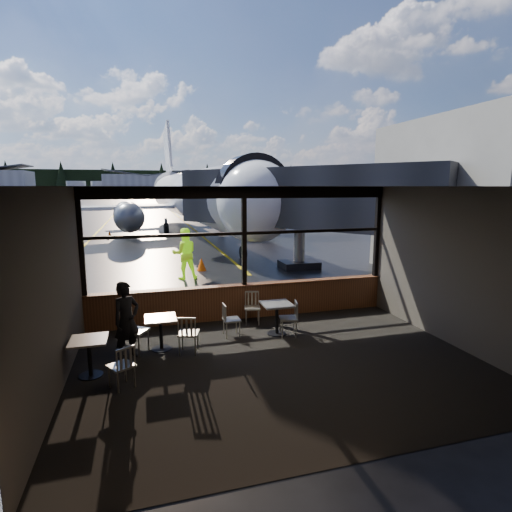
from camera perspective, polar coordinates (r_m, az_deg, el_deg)
name	(u,v)px	position (r m, az deg, el deg)	size (l,w,h in m)	color
ground_plane	(150,198)	(130.10, -14.86, 8.00)	(520.00, 520.00, 0.00)	black
carpet_floor	(281,364)	(8.24, 3.65, -15.16)	(8.00, 6.00, 0.01)	black
ceiling	(283,186)	(7.47, 3.94, 9.89)	(8.00, 6.00, 0.04)	#38332D
wall_left	(53,294)	(7.40, -26.97, -4.87)	(0.04, 6.00, 3.50)	#48423A
wall_right	(455,268)	(9.75, 26.54, -1.49)	(0.04, 6.00, 3.50)	#48423A
wall_back	(366,334)	(5.07, 15.43, -10.64)	(8.00, 0.04, 3.50)	#48423A
window_sill	(244,302)	(10.78, -1.67, -6.54)	(8.00, 0.28, 0.90)	#592F1A
window_header	(244,192)	(10.35, -1.75, 9.06)	(8.00, 0.18, 0.30)	black
mullion_left	(81,243)	(10.22, -23.75, 1.75)	(0.12, 0.12, 2.60)	black
mullion_centre	(244,237)	(10.43, -1.72, 2.73)	(0.12, 0.12, 2.60)	black
mullion_right	(377,232)	(12.01, 16.92, 3.25)	(0.12, 0.12, 2.60)	black
window_transom	(244,233)	(10.41, -1.72, 3.28)	(8.00, 0.10, 0.08)	black
airliner	(195,163)	(30.60, -8.66, 13.01)	(28.54, 34.25, 10.47)	white
jet_bridge	(296,209)	(16.72, 5.71, 6.63)	(9.62, 11.76, 5.13)	#2F2F31
cafe_table_near	(277,319)	(9.65, 2.99, -8.96)	(0.69, 0.69, 0.76)	#9B968E
cafe_table_mid	(161,334)	(9.02, -13.42, -10.73)	(0.66, 0.66, 0.73)	#A19C94
cafe_table_left	(90,358)	(8.23, -22.66, -13.27)	(0.66, 0.66, 0.73)	#A69F98
chair_near_e	(288,319)	(9.55, 4.65, -8.91)	(0.46, 0.46, 0.85)	beige
chair_near_w	(232,320)	(9.52, -3.51, -9.10)	(0.44, 0.44, 0.81)	#BAB5A8
chair_near_n	(252,308)	(10.34, -0.53, -7.46)	(0.45, 0.45, 0.83)	beige
chair_mid_s	(188,334)	(8.70, -9.62, -10.89)	(0.47, 0.47, 0.86)	beige
chair_mid_w	(135,331)	(8.96, -16.84, -10.27)	(0.52, 0.52, 0.95)	#B4B0A3
chair_left_s	(121,366)	(7.59, -18.69, -14.69)	(0.44, 0.44, 0.81)	#B4B0A2
passenger	(127,321)	(8.63, -18.01, -8.76)	(0.59, 0.39, 1.62)	black
ground_crew	(185,254)	(15.46, -10.18, 0.33)	(0.95, 0.74, 1.95)	#BFF219
cone_nose	(201,264)	(16.98, -7.80, -1.16)	(0.40, 0.40, 0.55)	#FF4F08
cone_wing	(110,234)	(29.46, -20.18, 2.92)	(0.35, 0.35, 0.48)	#DD5607
terminal_annex	(480,200)	(17.72, 29.37, 7.01)	(5.00, 7.00, 6.00)	gray
hangar_mid	(147,184)	(195.06, -15.32, 9.96)	(38.00, 15.00, 10.00)	silver
hangar_right	(274,182)	(198.17, 2.61, 10.57)	(50.00, 20.00, 12.00)	silver
fuel_tank_a	(76,188)	(193.99, -24.28, 8.86)	(8.00, 8.00, 6.00)	silver
fuel_tank_b	(101,188)	(192.83, -21.30, 9.05)	(8.00, 8.00, 6.00)	silver
fuel_tank_c	(124,188)	(192.18, -18.30, 9.22)	(8.00, 8.00, 6.00)	silver
treeline	(146,182)	(220.06, -15.42, 10.16)	(360.00, 3.00, 12.00)	black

